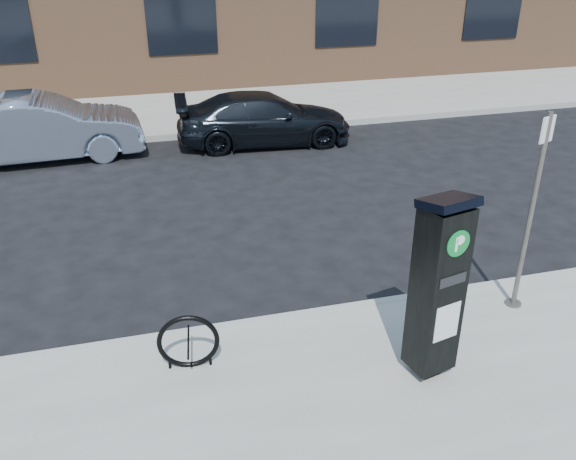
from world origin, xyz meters
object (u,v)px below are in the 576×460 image
object	(u,v)px
parking_kiosk	(438,287)
car_silver	(41,128)
sign_pole	(530,216)
bike_rack	(188,342)
car_dark	(264,119)

from	to	relation	value
parking_kiosk	car_silver	bearing A→B (deg)	105.26
sign_pole	bike_rack	distance (m)	4.40
parking_kiosk	sign_pole	world-z (taller)	sign_pole
car_silver	car_dark	world-z (taller)	car_silver
parking_kiosk	car_dark	bearing A→B (deg)	76.08
parking_kiosk	sign_pole	size ratio (longest dim) A/B	0.83
sign_pole	bike_rack	xyz separation A→B (m)	(-4.29, -0.15, -0.96)
sign_pole	car_silver	distance (m)	10.29
bike_rack	car_silver	xyz separation A→B (m)	(-2.20, 8.10, 0.21)
sign_pole	car_dark	xyz separation A→B (m)	(-1.57, 7.78, -0.86)
car_silver	parking_kiosk	bearing A→B (deg)	-154.61
bike_rack	car_dark	size ratio (longest dim) A/B	0.17
parking_kiosk	bike_rack	distance (m)	2.79
sign_pole	bike_rack	bearing A→B (deg)	160.73
sign_pole	bike_rack	world-z (taller)	sign_pole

